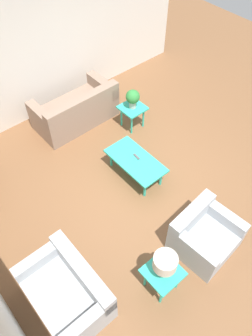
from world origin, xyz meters
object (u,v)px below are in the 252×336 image
Objects in this scene: side_table_plant at (132,110)px; potted_plant at (133,98)px; side_table_lamp at (163,274)px; armchair at (203,235)px; coffee_table at (136,162)px; table_lamp at (165,263)px; loveseat at (68,291)px; sofa at (76,111)px.

side_table_plant is 0.34m from potted_plant.
side_table_lamp is (-2.96, 2.03, 0.00)m from side_table_plant.
side_table_lamp is at bearing 145.57° from potted_plant.
side_table_plant is at bearing -34.43° from side_table_lamp.
side_table_lamp is 1.25× the size of potted_plant.
potted_plant is at bearing 65.71° from armchair.
side_table_plant is 3.58m from side_table_lamp.
coffee_table is 2.25m from table_lamp.
side_table_lamp is at bearing 57.55° from loveseat.
side_table_lamp is at bearing 145.57° from side_table_plant.
table_lamp is at bearing 145.57° from side_table_plant.
sofa is 4.06m from table_lamp.
side_table_plant is at bearing 90.00° from potted_plant.
side_table_plant reaches higher than coffee_table.
side_table_lamp is (-3.85, 1.19, 0.12)m from sofa.
loveseat is at bearing 52.74° from sofa.
loveseat is 3.90m from potted_plant.
table_lamp is (-0.73, -1.15, 0.54)m from loveseat.
sofa is at bearing 43.34° from potted_plant.
loveseat reaches higher than side_table_plant.
loveseat is at bearing 157.99° from armchair.
armchair is 1.91× the size of side_table_lamp.
table_lamp is (-0.06, 0.99, 0.53)m from armchair.
armchair is at bearing -86.45° from table_lamp.
potted_plant reaches higher than sofa.
armchair is 2.32× the size of table_lamp.
loveseat is 1.11× the size of coffee_table.
sofa is 1.23m from side_table_plant.
sofa reaches higher than armchair.
sofa is at bearing -17.14° from table_lamp.
side_table_lamp is at bearing 148.39° from coffee_table.
side_table_lamp reaches higher than coffee_table.
sofa is 1.36× the size of loveseat.
side_table_plant is at bearing 125.12° from loveseat.
sofa is 4.03m from side_table_lamp.
armchair is (-3.78, 0.20, -0.02)m from sofa.
side_table_lamp is at bearing -90.00° from table_lamp.
coffee_table is at bearing 80.24° from armchair.
loveseat is at bearing 125.03° from side_table_plant.
armchair is 3.11m from potted_plant.
table_lamp is at bearing 57.55° from loveseat.
loveseat reaches higher than side_table_lamp.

